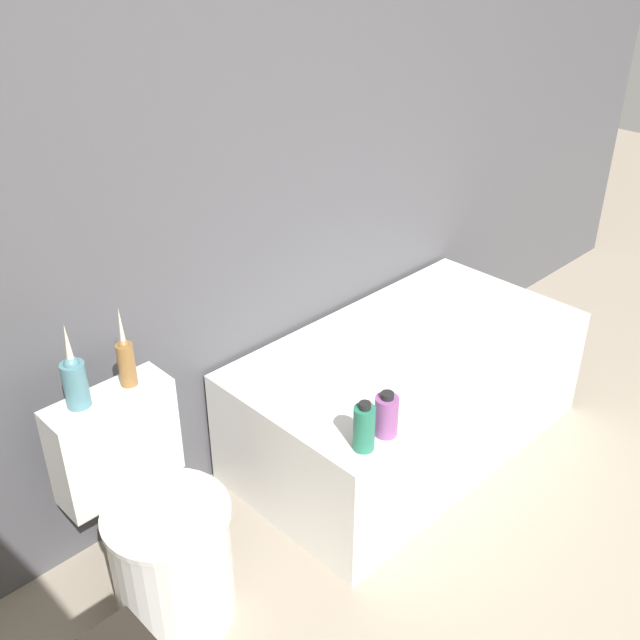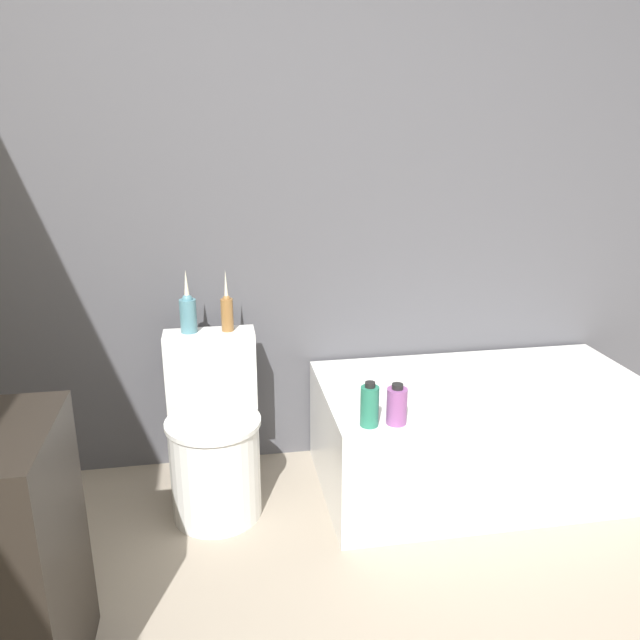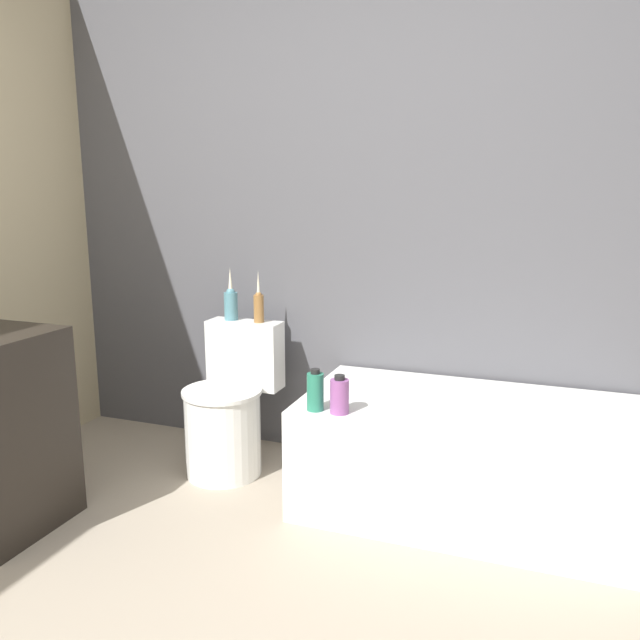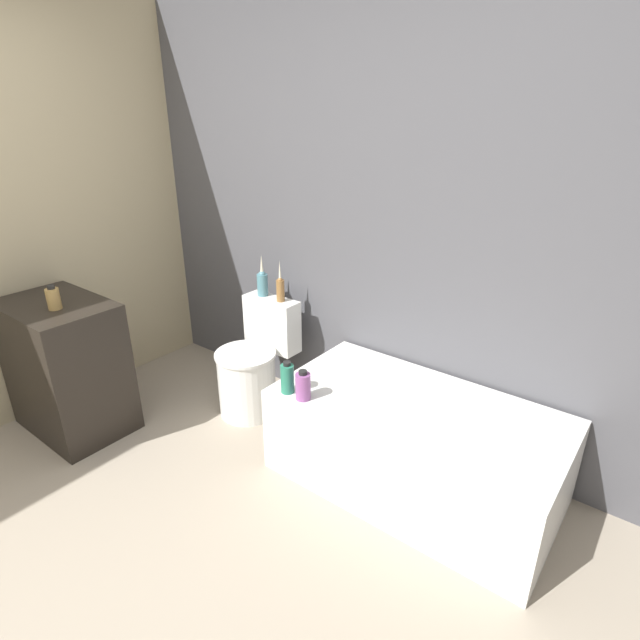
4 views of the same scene
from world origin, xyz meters
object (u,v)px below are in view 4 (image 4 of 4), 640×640
object	(u,v)px
vase_silver	(280,288)
shampoo_bottle_short	(303,386)
vase_gold	(262,282)
shampoo_bottle_tall	(287,378)
bathtub	(414,445)
toilet	(253,368)
soap_bottle_glass	(53,298)

from	to	relation	value
vase_silver	shampoo_bottle_short	xyz separation A→B (m)	(0.61, -0.52, -0.25)
vase_gold	shampoo_bottle_tall	world-z (taller)	vase_gold
bathtub	vase_silver	distance (m)	1.27
vase_silver	shampoo_bottle_short	distance (m)	0.85
bathtub	vase_silver	xyz separation A→B (m)	(-1.11, 0.22, 0.57)
vase_silver	shampoo_bottle_short	world-z (taller)	vase_silver
vase_gold	shampoo_bottle_tall	xyz separation A→B (m)	(0.67, -0.53, -0.25)
bathtub	toilet	world-z (taller)	toilet
soap_bottle_glass	vase_gold	xyz separation A→B (m)	(0.57, 1.08, -0.08)
vase_gold	vase_silver	distance (m)	0.17
toilet	vase_silver	world-z (taller)	vase_silver
bathtub	vase_gold	bearing A→B (deg)	170.03
toilet	shampoo_bottle_tall	xyz separation A→B (m)	(0.59, -0.32, 0.27)
vase_silver	bathtub	bearing A→B (deg)	-10.99
bathtub	shampoo_bottle_tall	size ratio (longest dim) A/B	8.16
bathtub	vase_silver	bearing A→B (deg)	169.01
toilet	shampoo_bottle_tall	world-z (taller)	toilet
shampoo_bottle_tall	shampoo_bottle_short	world-z (taller)	shampoo_bottle_tall
shampoo_bottle_short	shampoo_bottle_tall	bearing A→B (deg)	179.79
soap_bottle_glass	vase_gold	bearing A→B (deg)	62.03
toilet	soap_bottle_glass	size ratio (longest dim) A/B	5.22
soap_bottle_glass	shampoo_bottle_tall	bearing A→B (deg)	23.70
bathtub	toilet	bearing A→B (deg)	179.19
toilet	vase_gold	xyz separation A→B (m)	(-0.08, 0.21, 0.52)
toilet	shampoo_bottle_short	bearing A→B (deg)	-24.93
shampoo_bottle_short	toilet	bearing A→B (deg)	155.07
toilet	vase_silver	size ratio (longest dim) A/B	2.71
bathtub	vase_silver	world-z (taller)	vase_silver
soap_bottle_glass	bathtub	bearing A→B (deg)	24.73
vase_gold	bathtub	bearing A→B (deg)	-9.97
vase_gold	shampoo_bottle_short	bearing A→B (deg)	-34.31
shampoo_bottle_tall	shampoo_bottle_short	xyz separation A→B (m)	(0.11, -0.00, -0.01)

